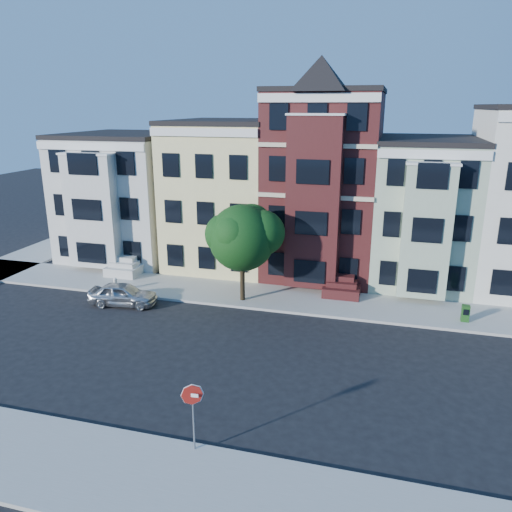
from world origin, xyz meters
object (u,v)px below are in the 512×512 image
(street_tree, at_px, (242,242))
(fire_hydrant, at_px, (116,286))
(parked_car, at_px, (123,294))
(newspaper_box, at_px, (465,313))
(stop_sign, at_px, (193,413))

(street_tree, xyz_separation_m, fire_hydrant, (-8.03, -0.71, -3.19))
(fire_hydrant, bearing_deg, parked_car, -47.96)
(parked_car, xyz_separation_m, newspaper_box, (18.97, 2.51, -0.07))
(fire_hydrant, height_order, stop_sign, stop_sign)
(parked_car, bearing_deg, street_tree, -78.18)
(parked_car, xyz_separation_m, fire_hydrant, (-1.43, 1.59, -0.18))
(newspaper_box, height_order, fire_hydrant, newspaper_box)
(street_tree, bearing_deg, newspaper_box, 0.95)
(street_tree, distance_m, parked_car, 7.61)
(fire_hydrant, bearing_deg, street_tree, 5.08)
(street_tree, xyz_separation_m, parked_car, (-6.60, -2.30, -3.01))
(street_tree, xyz_separation_m, newspaper_box, (12.37, 0.21, -3.08))
(parked_car, bearing_deg, fire_hydrant, 34.64)
(newspaper_box, height_order, stop_sign, stop_sign)
(fire_hydrant, xyz_separation_m, stop_sign, (10.38, -12.60, 1.04))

